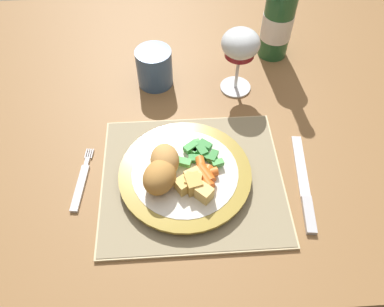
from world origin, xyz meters
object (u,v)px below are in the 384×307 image
(dinner_plate, at_px, (185,174))
(drinking_cup, at_px, (154,67))
(dining_table, at_px, (187,132))
(table_knife, at_px, (305,190))
(bottle, at_px, (279,16))
(wine_glass, at_px, (240,47))
(fork, at_px, (81,183))

(dinner_plate, distance_m, drinking_cup, 0.27)
(dining_table, distance_m, table_knife, 0.32)
(dinner_plate, relative_size, table_knife, 1.13)
(dinner_plate, bearing_deg, bottle, 57.23)
(wine_glass, bearing_deg, bottle, 48.09)
(table_knife, relative_size, bottle, 0.77)
(dining_table, height_order, fork, fork)
(dinner_plate, distance_m, fork, 0.19)
(dining_table, height_order, table_knife, table_knife)
(bottle, bearing_deg, dinner_plate, -122.77)
(dinner_plate, height_order, table_knife, dinner_plate)
(dinner_plate, xyz_separation_m, drinking_cup, (-0.05, 0.27, 0.03))
(dinner_plate, height_order, bottle, bottle)
(dining_table, xyz_separation_m, drinking_cup, (-0.06, 0.07, 0.14))
(dining_table, xyz_separation_m, dinner_plate, (-0.01, -0.20, 0.11))
(dining_table, bearing_deg, drinking_cup, 132.83)
(fork, xyz_separation_m, bottle, (0.41, 0.35, 0.10))
(fork, bearing_deg, bottle, 40.17)
(fork, relative_size, table_knife, 0.65)
(fork, height_order, table_knife, table_knife)
(wine_glass, bearing_deg, table_knife, -72.31)
(dining_table, bearing_deg, dinner_plate, -93.69)
(dinner_plate, xyz_separation_m, wine_glass, (0.12, 0.24, 0.09))
(drinking_cup, bearing_deg, bottle, 17.15)
(fork, xyz_separation_m, table_knife, (0.40, -0.04, 0.00))
(table_knife, distance_m, bottle, 0.40)
(fork, xyz_separation_m, drinking_cup, (0.13, 0.26, 0.04))
(dinner_plate, distance_m, bottle, 0.43)
(table_knife, height_order, wine_glass, wine_glass)
(table_knife, bearing_deg, dining_table, 130.38)
(dinner_plate, height_order, fork, dinner_plate)
(wine_glass, distance_m, drinking_cup, 0.19)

